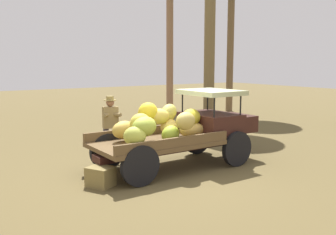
% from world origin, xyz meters
% --- Properties ---
extents(ground_plane, '(60.00, 60.00, 0.00)m').
position_xyz_m(ground_plane, '(0.00, 0.00, 0.00)').
color(ground_plane, brown).
extents(truck, '(4.51, 1.85, 1.88)m').
position_xyz_m(truck, '(0.69, 0.23, 0.94)').
color(truck, '#371B15').
rests_on(truck, ground).
extents(farmer, '(0.53, 0.49, 1.70)m').
position_xyz_m(farmer, '(-0.48, 2.00, 0.97)').
color(farmer, '#443845').
rests_on(farmer, ground).
extents(wooden_crate, '(0.63, 0.67, 0.42)m').
position_xyz_m(wooden_crate, '(-1.70, -0.09, 0.21)').
color(wooden_crate, olive).
rests_on(wooden_crate, ground).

